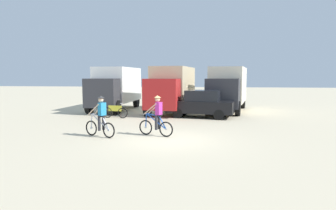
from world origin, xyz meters
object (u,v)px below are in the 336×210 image
(sedan_parked, at_px, (201,104))
(box_truck_white_box, at_px, (116,86))
(box_truck_cream_rv, at_px, (228,87))
(cyclist_orange_shirt, at_px, (101,118))
(bicycle_spare, at_px, (115,112))
(cyclist_cowboy_hat, at_px, (157,117))
(box_truck_tan_camper, at_px, (172,87))

(sedan_parked, bearing_deg, box_truck_white_box, 153.26)
(box_truck_white_box, height_order, box_truck_cream_rv, same)
(box_truck_white_box, relative_size, cyclist_orange_shirt, 3.75)
(box_truck_cream_rv, distance_m, bicycle_spare, 8.98)
(cyclist_orange_shirt, distance_m, bicycle_spare, 5.89)
(cyclist_orange_shirt, bearing_deg, box_truck_white_box, 103.98)
(sedan_parked, height_order, bicycle_spare, sedan_parked)
(box_truck_cream_rv, distance_m, cyclist_orange_shirt, 12.36)
(box_truck_white_box, height_order, bicycle_spare, box_truck_white_box)
(cyclist_cowboy_hat, bearing_deg, box_truck_cream_rv, 69.62)
(box_truck_white_box, distance_m, cyclist_cowboy_hat, 10.87)
(box_truck_tan_camper, relative_size, box_truck_cream_rv, 0.99)
(cyclist_cowboy_hat, bearing_deg, sedan_parked, 73.53)
(box_truck_white_box, height_order, cyclist_orange_shirt, box_truck_white_box)
(box_truck_white_box, relative_size, box_truck_tan_camper, 0.98)
(box_truck_cream_rv, xyz_separation_m, cyclist_orange_shirt, (-6.17, -10.66, -1.03))
(box_truck_cream_rv, height_order, cyclist_orange_shirt, box_truck_cream_rv)
(cyclist_orange_shirt, relative_size, bicycle_spare, 1.05)
(box_truck_white_box, distance_m, cyclist_orange_shirt, 10.52)
(box_truck_white_box, xyz_separation_m, box_truck_tan_camper, (4.56, -0.78, 0.00))
(sedan_parked, bearing_deg, box_truck_tan_camper, 130.17)
(sedan_parked, bearing_deg, cyclist_orange_shirt, -122.20)
(bicycle_spare, bearing_deg, cyclist_cowboy_hat, -55.34)
(box_truck_tan_camper, distance_m, box_truck_cream_rv, 4.34)
(box_truck_white_box, height_order, cyclist_cowboy_hat, box_truck_white_box)
(cyclist_orange_shirt, xyz_separation_m, cyclist_cowboy_hat, (2.41, 0.53, 0.00))
(box_truck_white_box, distance_m, sedan_parked, 7.65)
(box_truck_white_box, bearing_deg, box_truck_tan_camper, -9.75)
(cyclist_cowboy_hat, relative_size, bicycle_spare, 1.05)
(sedan_parked, distance_m, cyclist_orange_shirt, 7.97)
(bicycle_spare, bearing_deg, box_truck_tan_camper, 48.36)
(sedan_parked, xyz_separation_m, cyclist_orange_shirt, (-4.25, -6.75, -0.04))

